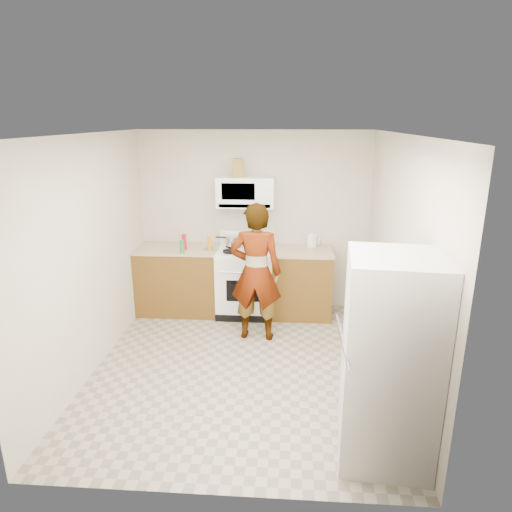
# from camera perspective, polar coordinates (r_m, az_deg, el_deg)

# --- Properties ---
(floor) EXTENTS (3.60, 3.60, 0.00)m
(floor) POSITION_cam_1_polar(r_m,az_deg,el_deg) (5.21, -1.74, -13.69)
(floor) COLOR gray
(floor) RESTS_ON ground
(back_wall) EXTENTS (3.20, 0.02, 2.50)m
(back_wall) POSITION_cam_1_polar(r_m,az_deg,el_deg) (6.42, -0.24, 4.31)
(back_wall) COLOR beige
(back_wall) RESTS_ON floor
(right_wall) EXTENTS (0.02, 3.60, 2.50)m
(right_wall) POSITION_cam_1_polar(r_m,az_deg,el_deg) (4.80, 17.35, -0.82)
(right_wall) COLOR beige
(right_wall) RESTS_ON floor
(cabinet_left) EXTENTS (1.12, 0.62, 0.90)m
(cabinet_left) POSITION_cam_1_polar(r_m,az_deg,el_deg) (6.52, -9.60, -3.06)
(cabinet_left) COLOR brown
(cabinet_left) RESTS_ON floor
(counter_left) EXTENTS (1.14, 0.64, 0.03)m
(counter_left) POSITION_cam_1_polar(r_m,az_deg,el_deg) (6.38, -9.81, 0.89)
(counter_left) COLOR tan
(counter_left) RESTS_ON cabinet_left
(cabinet_right) EXTENTS (0.80, 0.62, 0.90)m
(cabinet_right) POSITION_cam_1_polar(r_m,az_deg,el_deg) (6.34, 5.71, -3.47)
(cabinet_right) COLOR brown
(cabinet_right) RESTS_ON floor
(counter_right) EXTENTS (0.82, 0.64, 0.03)m
(counter_right) POSITION_cam_1_polar(r_m,az_deg,el_deg) (6.20, 5.83, 0.59)
(counter_right) COLOR tan
(counter_right) RESTS_ON cabinet_right
(gas_range) EXTENTS (0.76, 0.65, 1.13)m
(gas_range) POSITION_cam_1_polar(r_m,az_deg,el_deg) (6.35, -1.34, -3.03)
(gas_range) COLOR white
(gas_range) RESTS_ON floor
(microwave) EXTENTS (0.76, 0.38, 0.40)m
(microwave) POSITION_cam_1_polar(r_m,az_deg,el_deg) (6.17, -1.31, 8.05)
(microwave) COLOR white
(microwave) RESTS_ON back_wall
(person) EXTENTS (0.65, 0.44, 1.71)m
(person) POSITION_cam_1_polar(r_m,az_deg,el_deg) (5.52, -0.01, -2.06)
(person) COLOR tan
(person) RESTS_ON floor
(fridge) EXTENTS (0.76, 0.76, 1.70)m
(fridge) POSITION_cam_1_polar(r_m,az_deg,el_deg) (3.75, 16.35, -12.50)
(fridge) COLOR beige
(fridge) RESTS_ON floor
(kettle) EXTENTS (0.14, 0.14, 0.17)m
(kettle) POSITION_cam_1_polar(r_m,az_deg,el_deg) (6.37, 7.00, 1.94)
(kettle) COLOR white
(kettle) RESTS_ON counter_right
(jug) EXTENTS (0.15, 0.15, 0.24)m
(jug) POSITION_cam_1_polar(r_m,az_deg,el_deg) (6.09, -2.26, 10.96)
(jug) COLOR brown
(jug) RESTS_ON microwave
(saucepan) EXTENTS (0.26, 0.26, 0.13)m
(saucepan) POSITION_cam_1_polar(r_m,az_deg,el_deg) (6.34, -2.81, 1.96)
(saucepan) COLOR silver
(saucepan) RESTS_ON gas_range
(tray) EXTENTS (0.25, 0.16, 0.05)m
(tray) POSITION_cam_1_polar(r_m,az_deg,el_deg) (6.14, -0.34, 0.88)
(tray) COLOR white
(tray) RESTS_ON gas_range
(bottle_spray) EXTENTS (0.06, 0.06, 0.21)m
(bottle_spray) POSITION_cam_1_polar(r_m,az_deg,el_deg) (6.23, -8.97, 1.73)
(bottle_spray) COLOR #B40D26
(bottle_spray) RESTS_ON counter_left
(bottle_hot_sauce) EXTENTS (0.07, 0.07, 0.18)m
(bottle_hot_sauce) POSITION_cam_1_polar(r_m,az_deg,el_deg) (6.18, -5.86, 1.55)
(bottle_hot_sauce) COLOR orange
(bottle_hot_sauce) RESTS_ON counter_left
(bottle_green_cap) EXTENTS (0.07, 0.07, 0.18)m
(bottle_green_cap) POSITION_cam_1_polar(r_m,az_deg,el_deg) (6.08, -9.25, 1.20)
(bottle_green_cap) COLOR #188636
(bottle_green_cap) RESTS_ON counter_left
(pot_lid) EXTENTS (0.25, 0.25, 0.01)m
(pot_lid) POSITION_cam_1_polar(r_m,az_deg,el_deg) (6.23, -5.71, 0.90)
(pot_lid) COLOR silver
(pot_lid) RESTS_ON counter_left
(broom) EXTENTS (0.19, 0.21, 1.22)m
(broom) POSITION_cam_1_polar(r_m,az_deg,el_deg) (5.79, 14.61, -4.17)
(broom) COLOR white
(broom) RESTS_ON floor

